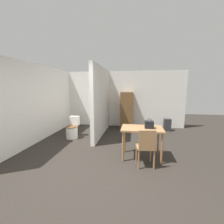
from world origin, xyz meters
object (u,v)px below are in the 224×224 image
at_px(wooden_chair, 146,146).
at_px(handbag, 149,125).
at_px(space_heater, 167,125).
at_px(dining_table, 142,132).
at_px(wooden_cabinet, 127,110).
at_px(toilet, 73,129).

bearing_deg(wooden_chair, handbag, 70.01).
height_order(handbag, space_heater, handbag).
relative_size(dining_table, wooden_cabinet, 0.64).
height_order(wooden_chair, handbag, handbag).
bearing_deg(wooden_cabinet, toilet, -137.36).
relative_size(handbag, wooden_cabinet, 0.15).
bearing_deg(handbag, wooden_chair, -102.28).
bearing_deg(space_heater, wooden_chair, -109.28).
xyz_separation_m(wooden_chair, wooden_cabinet, (-0.61, 3.35, 0.30)).
height_order(wooden_chair, toilet, wooden_chair).
bearing_deg(wooden_chair, dining_table, 91.22).
relative_size(wooden_chair, space_heater, 1.75).
distance_m(wooden_chair, toilet, 2.95).
xyz_separation_m(dining_table, handbag, (0.17, -0.01, 0.19)).
height_order(wooden_chair, space_heater, wooden_chair).
bearing_deg(dining_table, wooden_cabinet, 100.48).
bearing_deg(handbag, toilet, 153.98).
height_order(dining_table, wooden_cabinet, wooden_cabinet).
height_order(toilet, space_heater, toilet).
xyz_separation_m(wooden_cabinet, space_heater, (1.69, -0.26, -0.54)).
xyz_separation_m(dining_table, wooden_chair, (0.07, -0.45, -0.19)).
distance_m(toilet, handbag, 2.86).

